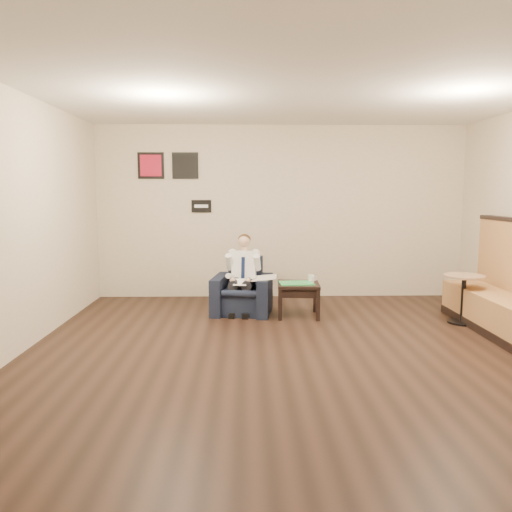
{
  "coord_description": "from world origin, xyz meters",
  "views": [
    {
      "loc": [
        -0.58,
        -5.17,
        1.72
      ],
      "look_at": [
        -0.45,
        1.2,
        0.91
      ],
      "focal_mm": 35.0,
      "sensor_mm": 36.0,
      "label": 1
    }
  ],
  "objects_px": {
    "green_folder": "(296,283)",
    "cafe_table": "(463,299)",
    "coffee_mug": "(311,278)",
    "seated_man": "(241,277)",
    "side_table": "(298,300)",
    "armchair": "(242,286)",
    "smartphone": "(302,281)"
  },
  "relations": [
    {
      "from": "green_folder",
      "to": "cafe_table",
      "type": "bearing_deg",
      "value": -10.55
    },
    {
      "from": "cafe_table",
      "to": "coffee_mug",
      "type": "bearing_deg",
      "value": 164.58
    },
    {
      "from": "seated_man",
      "to": "cafe_table",
      "type": "distance_m",
      "value": 2.99
    },
    {
      "from": "side_table",
      "to": "cafe_table",
      "type": "relative_size",
      "value": 0.89
    },
    {
      "from": "armchair",
      "to": "coffee_mug",
      "type": "distance_m",
      "value": 0.99
    },
    {
      "from": "side_table",
      "to": "smartphone",
      "type": "height_order",
      "value": "smartphone"
    },
    {
      "from": "armchair",
      "to": "coffee_mug",
      "type": "xyz_separation_m",
      "value": [
        0.98,
        -0.1,
        0.13
      ]
    },
    {
      "from": "armchair",
      "to": "seated_man",
      "type": "relative_size",
      "value": 0.75
    },
    {
      "from": "side_table",
      "to": "coffee_mug",
      "type": "distance_m",
      "value": 0.36
    },
    {
      "from": "seated_man",
      "to": "side_table",
      "type": "relative_size",
      "value": 1.88
    },
    {
      "from": "armchair",
      "to": "seated_man",
      "type": "xyz_separation_m",
      "value": [
        -0.01,
        -0.1,
        0.14
      ]
    },
    {
      "from": "green_folder",
      "to": "smartphone",
      "type": "relative_size",
      "value": 3.21
    },
    {
      "from": "armchair",
      "to": "coffee_mug",
      "type": "relative_size",
      "value": 8.19
    },
    {
      "from": "coffee_mug",
      "to": "cafe_table",
      "type": "distance_m",
      "value": 2.03
    },
    {
      "from": "smartphone",
      "to": "cafe_table",
      "type": "xyz_separation_m",
      "value": [
        2.08,
        -0.59,
        -0.15
      ]
    },
    {
      "from": "seated_man",
      "to": "green_folder",
      "type": "height_order",
      "value": "seated_man"
    },
    {
      "from": "armchair",
      "to": "seated_man",
      "type": "height_order",
      "value": "seated_man"
    },
    {
      "from": "side_table",
      "to": "armchair",
      "type": "bearing_deg",
      "value": 164.74
    },
    {
      "from": "seated_man",
      "to": "coffee_mug",
      "type": "height_order",
      "value": "seated_man"
    },
    {
      "from": "smartphone",
      "to": "cafe_table",
      "type": "relative_size",
      "value": 0.23
    },
    {
      "from": "green_folder",
      "to": "coffee_mug",
      "type": "xyz_separation_m",
      "value": [
        0.23,
        0.13,
        0.04
      ]
    },
    {
      "from": "side_table",
      "to": "green_folder",
      "type": "bearing_deg",
      "value": -149.71
    },
    {
      "from": "green_folder",
      "to": "armchair",
      "type": "bearing_deg",
      "value": 162.79
    },
    {
      "from": "coffee_mug",
      "to": "smartphone",
      "type": "xyz_separation_m",
      "value": [
        -0.13,
        0.05,
        -0.04
      ]
    },
    {
      "from": "coffee_mug",
      "to": "smartphone",
      "type": "distance_m",
      "value": 0.15
    },
    {
      "from": "seated_man",
      "to": "coffee_mug",
      "type": "relative_size",
      "value": 10.86
    },
    {
      "from": "seated_man",
      "to": "cafe_table",
      "type": "height_order",
      "value": "seated_man"
    },
    {
      "from": "side_table",
      "to": "cafe_table",
      "type": "distance_m",
      "value": 2.18
    },
    {
      "from": "side_table",
      "to": "coffee_mug",
      "type": "bearing_deg",
      "value": 30.29
    },
    {
      "from": "coffee_mug",
      "to": "smartphone",
      "type": "relative_size",
      "value": 0.68
    },
    {
      "from": "seated_man",
      "to": "smartphone",
      "type": "bearing_deg",
      "value": 11.56
    },
    {
      "from": "smartphone",
      "to": "cafe_table",
      "type": "distance_m",
      "value": 2.16
    }
  ]
}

